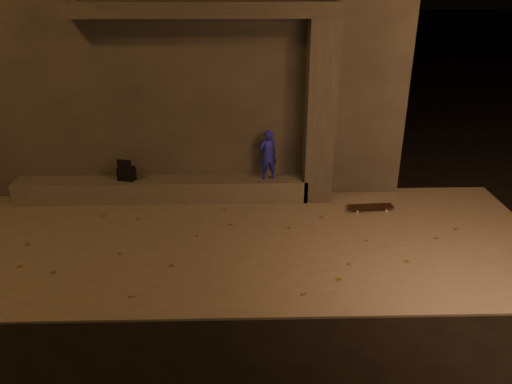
{
  "coord_description": "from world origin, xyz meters",
  "views": [
    {
      "loc": [
        0.2,
        -5.77,
        4.41
      ],
      "look_at": [
        0.4,
        2.0,
        0.96
      ],
      "focal_mm": 35.0,
      "sensor_mm": 36.0,
      "label": 1
    }
  ],
  "objects_px": {
    "backpack": "(126,172)",
    "skateboarder": "(268,155)",
    "column": "(320,114)",
    "skateboard": "(371,207)"
  },
  "relations": [
    {
      "from": "backpack",
      "to": "skateboarder",
      "type": "bearing_deg",
      "value": 14.46
    },
    {
      "from": "skateboarder",
      "to": "backpack",
      "type": "height_order",
      "value": "skateboarder"
    },
    {
      "from": "skateboarder",
      "to": "backpack",
      "type": "relative_size",
      "value": 2.22
    },
    {
      "from": "column",
      "to": "backpack",
      "type": "height_order",
      "value": "column"
    },
    {
      "from": "skateboarder",
      "to": "skateboard",
      "type": "relative_size",
      "value": 1.14
    },
    {
      "from": "skateboarder",
      "to": "skateboard",
      "type": "bearing_deg",
      "value": 148.53
    },
    {
      "from": "column",
      "to": "skateboarder",
      "type": "distance_m",
      "value": 1.31
    },
    {
      "from": "skateboarder",
      "to": "backpack",
      "type": "xyz_separation_m",
      "value": [
        -2.89,
        -0.0,
        -0.36
      ]
    },
    {
      "from": "skateboard",
      "to": "skateboarder",
      "type": "bearing_deg",
      "value": 157.86
    },
    {
      "from": "column",
      "to": "backpack",
      "type": "distance_m",
      "value": 4.08
    }
  ]
}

